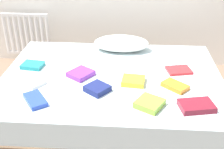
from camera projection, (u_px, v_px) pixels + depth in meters
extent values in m
plane|color=#7F6651|center=(112.00, 120.00, 2.89)|extent=(8.00, 8.00, 0.00)
cube|color=brown|center=(112.00, 108.00, 2.82)|extent=(2.00, 1.50, 0.28)
cube|color=silver|center=(112.00, 86.00, 2.70)|extent=(1.96, 1.46, 0.22)
cylinder|color=white|center=(6.00, 34.00, 3.83)|extent=(0.04, 0.04, 0.55)
cylinder|color=white|center=(11.00, 34.00, 3.83)|extent=(0.04, 0.04, 0.55)
cylinder|color=white|center=(16.00, 34.00, 3.83)|extent=(0.04, 0.04, 0.55)
cylinder|color=white|center=(22.00, 34.00, 3.82)|extent=(0.04, 0.04, 0.55)
cylinder|color=white|center=(27.00, 34.00, 3.82)|extent=(0.04, 0.04, 0.55)
cylinder|color=white|center=(32.00, 34.00, 3.81)|extent=(0.04, 0.04, 0.55)
cylinder|color=white|center=(37.00, 35.00, 3.81)|extent=(0.04, 0.04, 0.55)
cylinder|color=white|center=(43.00, 35.00, 3.81)|extent=(0.04, 0.04, 0.55)
cylinder|color=white|center=(48.00, 35.00, 3.80)|extent=(0.04, 0.04, 0.55)
cube|color=white|center=(24.00, 15.00, 3.70)|extent=(0.60, 0.04, 0.04)
cube|color=white|center=(29.00, 52.00, 3.94)|extent=(0.60, 0.04, 0.04)
ellipsoid|color=white|center=(121.00, 43.00, 3.10)|extent=(0.58, 0.29, 0.16)
cube|color=purple|center=(81.00, 74.00, 2.63)|extent=(0.26, 0.27, 0.04)
cube|color=white|center=(33.00, 82.00, 2.51)|extent=(0.25, 0.23, 0.03)
cube|color=orange|center=(175.00, 86.00, 2.45)|extent=(0.24, 0.23, 0.04)
cube|color=maroon|center=(196.00, 106.00, 2.18)|extent=(0.28, 0.22, 0.05)
cube|color=teal|center=(33.00, 65.00, 2.78)|extent=(0.21, 0.17, 0.04)
cube|color=#8CC638|center=(149.00, 103.00, 2.21)|extent=(0.25, 0.25, 0.05)
cube|color=red|center=(179.00, 70.00, 2.71)|extent=(0.25, 0.21, 0.02)
cube|color=yellow|center=(133.00, 81.00, 2.51)|extent=(0.21, 0.19, 0.04)
cube|color=navy|center=(97.00, 89.00, 2.40)|extent=(0.24, 0.24, 0.05)
cube|color=#2847B7|center=(35.00, 100.00, 2.27)|extent=(0.24, 0.26, 0.03)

